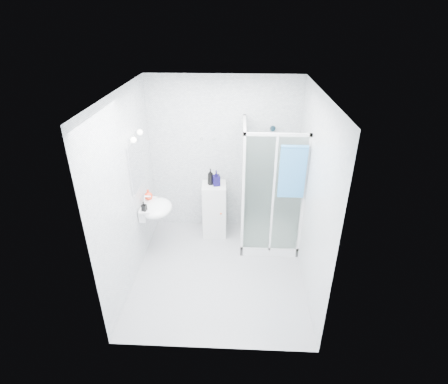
# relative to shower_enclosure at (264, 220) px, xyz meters

# --- Properties ---
(room) EXTENTS (2.40, 2.60, 2.60)m
(room) POSITION_rel_shower_enclosure_xyz_m (-0.67, -0.77, 0.85)
(room) COLOR white
(room) RESTS_ON ground
(shower_enclosure) EXTENTS (0.90, 0.95, 2.00)m
(shower_enclosure) POSITION_rel_shower_enclosure_xyz_m (0.00, 0.00, 0.00)
(shower_enclosure) COLOR white
(shower_enclosure) RESTS_ON ground
(wall_basin) EXTENTS (0.46, 0.56, 0.35)m
(wall_basin) POSITION_rel_shower_enclosure_xyz_m (-1.66, -0.32, 0.35)
(wall_basin) COLOR white
(wall_basin) RESTS_ON ground
(mirror) EXTENTS (0.02, 0.60, 0.70)m
(mirror) POSITION_rel_shower_enclosure_xyz_m (-1.85, -0.32, 1.05)
(mirror) COLOR white
(mirror) RESTS_ON room
(vanity_lights) EXTENTS (0.10, 0.40, 0.08)m
(vanity_lights) POSITION_rel_shower_enclosure_xyz_m (-1.80, -0.32, 1.47)
(vanity_lights) COLOR silver
(vanity_lights) RESTS_ON room
(wall_hooks) EXTENTS (0.23, 0.06, 0.03)m
(wall_hooks) POSITION_rel_shower_enclosure_xyz_m (-0.92, 0.49, 1.17)
(wall_hooks) COLOR silver
(wall_hooks) RESTS_ON room
(storage_cabinet) EXTENTS (0.41, 0.42, 0.93)m
(storage_cabinet) POSITION_rel_shower_enclosure_xyz_m (-0.81, 0.24, 0.02)
(storage_cabinet) COLOR silver
(storage_cabinet) RESTS_ON ground
(hand_towel) EXTENTS (0.36, 0.05, 0.77)m
(hand_towel) POSITION_rel_shower_enclosure_xyz_m (0.31, -0.40, 1.05)
(hand_towel) COLOR teal
(hand_towel) RESTS_ON shower_enclosure
(shampoo_bottle_a) EXTENTS (0.13, 0.13, 0.26)m
(shampoo_bottle_a) POSITION_rel_shower_enclosure_xyz_m (-0.87, 0.26, 0.61)
(shampoo_bottle_a) COLOR black
(shampoo_bottle_a) RESTS_ON storage_cabinet
(shampoo_bottle_b) EXTENTS (0.14, 0.14, 0.25)m
(shampoo_bottle_b) POSITION_rel_shower_enclosure_xyz_m (-0.77, 0.23, 0.61)
(shampoo_bottle_b) COLOR #0F0A3D
(shampoo_bottle_b) RESTS_ON storage_cabinet
(soap_dispenser_orange) EXTENTS (0.17, 0.17, 0.16)m
(soap_dispenser_orange) POSITION_rel_shower_enclosure_xyz_m (-1.78, -0.16, 0.50)
(soap_dispenser_orange) COLOR #FF3D1E
(soap_dispenser_orange) RESTS_ON wall_basin
(soap_dispenser_black) EXTENTS (0.08, 0.08, 0.14)m
(soap_dispenser_black) POSITION_rel_shower_enclosure_xyz_m (-1.76, -0.50, 0.49)
(soap_dispenser_black) COLOR black
(soap_dispenser_black) RESTS_ON wall_basin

